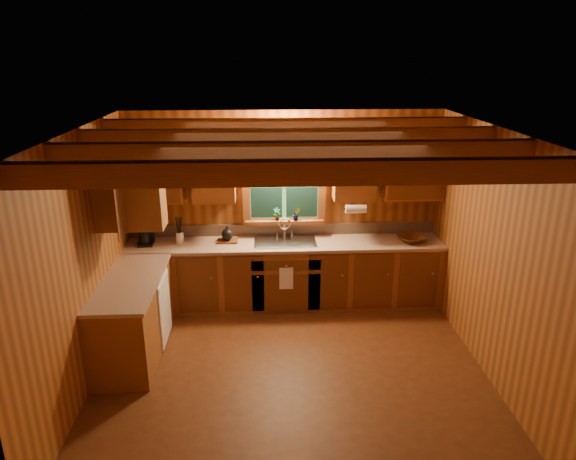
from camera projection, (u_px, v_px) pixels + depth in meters
The scene contains 20 objects.
room at pixel (292, 261), 5.25m from camera, with size 4.20×4.20×4.20m.
ceiling_beams at pixel (292, 144), 4.86m from camera, with size 4.20×2.54×0.18m.
base_cabinets at pixel (248, 285), 6.73m from camera, with size 4.20×2.22×0.86m.
countertop at pixel (249, 253), 6.59m from camera, with size 4.20×2.24×0.04m.
backsplash at pixel (284, 229), 7.13m from camera, with size 4.20×0.02×0.16m, color tan.
dishwasher_panel at pixel (165, 309), 6.11m from camera, with size 0.02×0.60×0.80m, color white.
upper_cabinets at pixel (240, 177), 6.39m from camera, with size 4.19×1.77×0.78m.
window at pixel (284, 191), 6.94m from camera, with size 1.12×0.08×1.00m.
window_sill at pixel (284, 221), 7.03m from camera, with size 1.06×0.14×0.04m, color brown.
wall_sconce at pixel (284, 146), 6.61m from camera, with size 0.45×0.21×0.17m.
paper_towel_roll at pixel (356, 209), 6.71m from camera, with size 0.11×0.11×0.27m, color white.
dish_towel at pixel (286, 278), 6.70m from camera, with size 0.18×0.01×0.30m, color white.
sink at pixel (285, 245), 6.91m from camera, with size 0.82×0.48×0.43m.
coffee_maker at pixel (145, 231), 6.78m from camera, with size 0.20×0.25×0.35m.
utensil_crock at pixel (179, 237), 6.83m from camera, with size 0.13×0.13×0.36m.
cutting_board at pixel (228, 241), 6.90m from camera, with size 0.28×0.20×0.02m, color #5C2F13.
teakettle at pixel (227, 234), 6.87m from camera, with size 0.16×0.16×0.20m.
wicker_basket at pixel (411, 239), 6.89m from camera, with size 0.36×0.36×0.09m, color #48230C.
potted_plant_left at pixel (277, 214), 6.96m from camera, with size 0.10×0.06×0.18m, color #5C2F13.
potted_plant_right at pixel (296, 214), 6.97m from camera, with size 0.10×0.08×0.18m, color #5C2F13.
Camera 1 is at (-0.28, -4.85, 3.33)m, focal length 32.21 mm.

